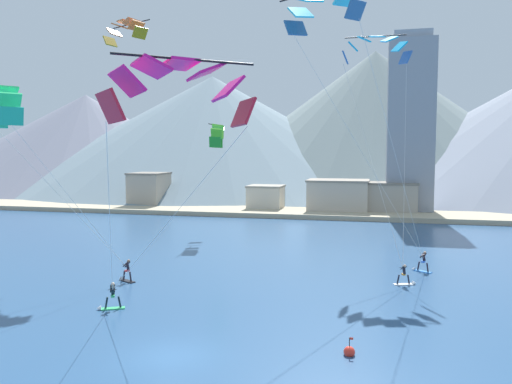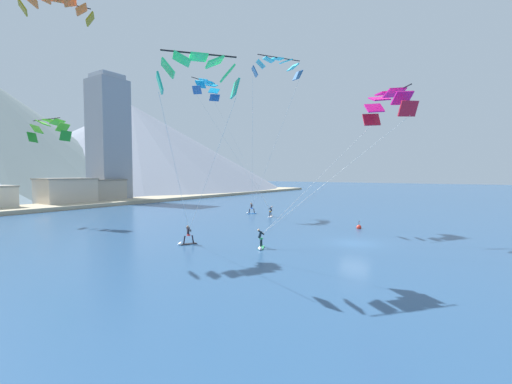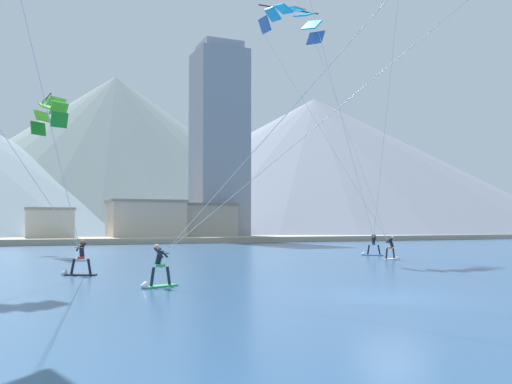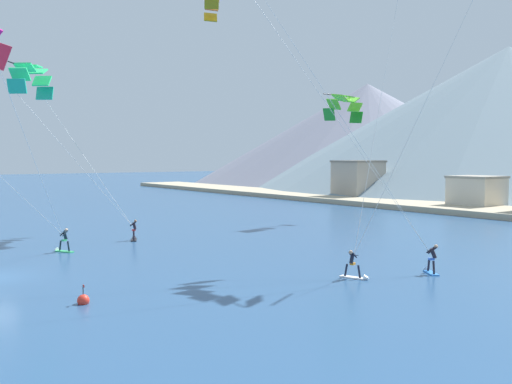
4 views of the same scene
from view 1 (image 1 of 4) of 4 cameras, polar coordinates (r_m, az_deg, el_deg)
ground_plane at (r=25.77m, az=-9.79°, el=-18.04°), size 400.00×400.00×0.00m
kitesurfer_near_lead at (r=43.85m, az=18.32°, el=-7.92°), size 1.68×1.27×1.76m
kitesurfer_near_trail at (r=39.94m, az=-14.67°, el=-9.09°), size 1.74×1.12×1.76m
kitesurfer_mid_center at (r=39.26m, az=16.81°, el=-9.46°), size 1.78×0.92×1.67m
kitesurfer_far_left at (r=33.42m, az=-16.40°, el=-11.88°), size 1.74×1.13×1.73m
parafoil_kite_near_lead at (r=35.06m, az=7.63°, el=20.23°), size 10.48×11.40×19.09m
parafoil_kite_near_trail at (r=36.48m, az=-26.96°, el=9.04°), size 7.60×8.34×12.67m
parafoil_kite_mid_center at (r=48.80m, az=13.58°, el=15.78°), size 6.28×11.43×19.35m
parafoil_kite_far_left at (r=21.30m, az=-8.68°, el=11.91°), size 10.85×10.94×12.38m
parafoil_kite_distant_high_outer at (r=52.08m, az=-14.71°, el=17.58°), size 5.85×4.16×2.09m
parafoil_kite_distant_low_drift at (r=60.80m, az=-4.43°, el=6.73°), size 2.91×6.17×2.84m
race_marker_buoy at (r=25.94m, az=10.61°, el=-17.52°), size 0.56×0.56×1.02m
shoreline_strip at (r=77.79m, az=6.31°, el=-2.41°), size 180.00×10.00×0.70m
shore_building_harbour_front at (r=80.58m, az=14.88°, el=-0.71°), size 8.81×5.65×5.11m
shore_building_promenade_mid at (r=80.33m, az=9.35°, el=-0.52°), size 9.64×6.94×5.43m
shore_building_quay_east at (r=82.24m, az=1.14°, el=-0.72°), size 5.76×5.41×4.33m
shore_building_quay_west at (r=89.82m, az=-12.10°, el=0.22°), size 5.90×6.74×6.17m
highrise_tower at (r=82.43m, az=17.20°, el=7.21°), size 7.00×7.00×28.12m
mountain_peak_west_ridge at (r=148.29m, az=-18.76°, el=5.55°), size 89.69×89.69×25.58m
mountain_peak_east_shoulder at (r=140.08m, az=13.37°, el=8.01°), size 100.61×100.61×36.73m
mountain_peak_far_spur at (r=137.72m, az=-4.96°, el=6.81°), size 110.05×110.05×30.13m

